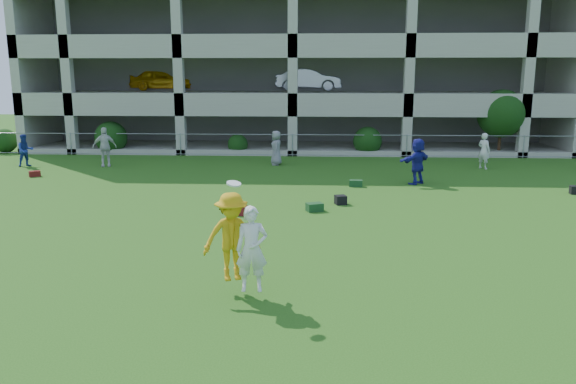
# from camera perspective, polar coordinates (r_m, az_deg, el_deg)

# --- Properties ---
(ground) EXTENTS (100.00, 100.00, 0.00)m
(ground) POSITION_cam_1_polar(r_m,az_deg,el_deg) (11.43, -4.09, -9.95)
(ground) COLOR #235114
(ground) RESTS_ON ground
(bystander_a) EXTENTS (0.93, 0.92, 1.52)m
(bystander_a) POSITION_cam_1_polar(r_m,az_deg,el_deg) (29.20, -25.13, 3.85)
(bystander_a) COLOR navy
(bystander_a) RESTS_ON ground
(bystander_b) EXTENTS (1.17, 0.79, 1.85)m
(bystander_b) POSITION_cam_1_polar(r_m,az_deg,el_deg) (27.81, -18.14, 4.38)
(bystander_b) COLOR silver
(bystander_b) RESTS_ON ground
(bystander_c) EXTENTS (0.62, 0.86, 1.65)m
(bystander_c) POSITION_cam_1_polar(r_m,az_deg,el_deg) (26.86, -1.20, 4.50)
(bystander_c) COLOR gray
(bystander_c) RESTS_ON ground
(bystander_d) EXTENTS (1.58, 1.54, 1.81)m
(bystander_d) POSITION_cam_1_polar(r_m,az_deg,el_deg) (22.67, 13.01, 3.06)
(bystander_d) COLOR navy
(bystander_d) RESTS_ON ground
(bystander_e) EXTENTS (0.70, 0.71, 1.65)m
(bystander_e) POSITION_cam_1_polar(r_m,az_deg,el_deg) (27.30, 19.28, 3.97)
(bystander_e) COLOR silver
(bystander_e) RESTS_ON ground
(bag_red_a) EXTENTS (0.60, 0.39, 0.28)m
(bag_red_a) POSITION_cam_1_polar(r_m,az_deg,el_deg) (17.37, -5.15, -1.87)
(bag_red_a) COLOR #5A150F
(bag_red_a) RESTS_ON ground
(bag_green_c) EXTENTS (0.59, 0.51, 0.26)m
(bag_green_c) POSITION_cam_1_polar(r_m,az_deg,el_deg) (17.79, 2.72, -1.54)
(bag_green_c) COLOR #173D16
(bag_green_c) RESTS_ON ground
(crate_d) EXTENTS (0.43, 0.43, 0.30)m
(crate_d) POSITION_cam_1_polar(r_m,az_deg,el_deg) (18.79, 5.36, -0.80)
(crate_d) COLOR black
(crate_d) RESTS_ON ground
(bag_red_f) EXTENTS (0.53, 0.48, 0.24)m
(bag_red_f) POSITION_cam_1_polar(r_m,az_deg,el_deg) (26.16, -24.34, 1.70)
(bag_red_f) COLOR #530E11
(bag_red_f) RESTS_ON ground
(bag_green_g) EXTENTS (0.52, 0.34, 0.25)m
(bag_green_g) POSITION_cam_1_polar(r_m,az_deg,el_deg) (21.87, 6.91, 0.89)
(bag_green_g) COLOR #14371D
(bag_green_g) RESTS_ON ground
(frisbee_contest) EXTENTS (1.37, 0.99, 2.17)m
(frisbee_contest) POSITION_cam_1_polar(r_m,az_deg,el_deg) (10.87, -5.26, -4.83)
(frisbee_contest) COLOR gold
(frisbee_contest) RESTS_ON ground
(parking_garage) EXTENTS (30.00, 14.00, 12.00)m
(parking_garage) POSITION_cam_1_polar(r_m,az_deg,el_deg) (38.29, 1.07, 14.46)
(parking_garage) COLOR #9E998C
(parking_garage) RESTS_ON ground
(fence) EXTENTS (36.06, 0.06, 1.20)m
(fence) POSITION_cam_1_polar(r_m,az_deg,el_deg) (29.78, 0.45, 4.81)
(fence) COLOR gray
(fence) RESTS_ON ground
(shrub_row) EXTENTS (34.38, 2.52, 3.50)m
(shrub_row) POSITION_cam_1_polar(r_m,az_deg,el_deg) (30.52, 9.21, 6.53)
(shrub_row) COLOR #163D11
(shrub_row) RESTS_ON ground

